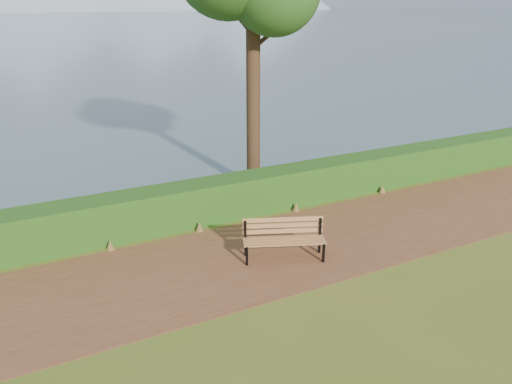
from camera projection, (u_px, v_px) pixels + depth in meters
ground at (282, 257)px, 10.70m from camera, size 140.00×140.00×0.00m
path at (275, 251)px, 10.95m from camera, size 40.00×3.40×0.01m
hedge at (231, 197)px, 12.69m from camera, size 32.00×0.85×1.00m
bench at (284, 236)px, 10.55m from camera, size 1.78×1.12×0.86m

